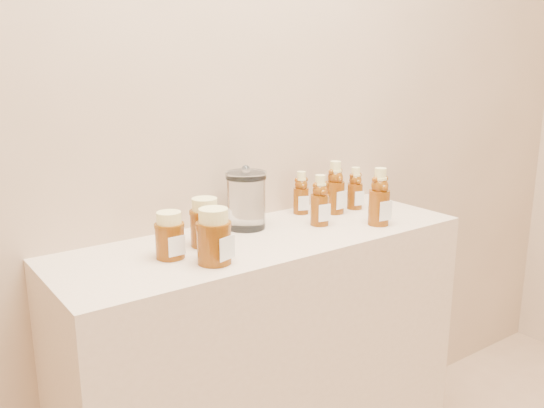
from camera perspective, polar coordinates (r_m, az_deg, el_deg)
wall_back at (r=1.71m, az=-4.63°, el=13.02°), size 3.50×0.02×2.70m
display_table at (r=1.81m, az=-0.56°, el=-16.95°), size 1.20×0.40×0.90m
bear_bottle_back_left at (r=1.84m, az=2.91°, el=1.40°), size 0.07×0.07×0.15m
bear_bottle_back_mid at (r=1.85m, az=6.27°, el=1.98°), size 0.07×0.07×0.19m
bear_bottle_back_right at (r=1.91m, az=8.24°, el=1.84°), size 0.06×0.06×0.16m
bear_bottle_front_left at (r=1.71m, az=4.77°, el=0.70°), size 0.07×0.07×0.17m
bear_bottle_front_right at (r=1.73m, az=10.60°, el=1.08°), size 0.07×0.07×0.20m
honey_jar_left at (r=1.45m, az=-10.11°, el=-3.05°), size 0.08×0.08×0.12m
honey_jar_back at (r=1.53m, az=-6.65°, el=-1.80°), size 0.10×0.10×0.13m
honey_jar_front at (r=1.40m, az=-5.77°, el=-3.18°), size 0.11×0.11×0.14m
glass_canister at (r=1.67m, az=-2.57°, el=0.62°), size 0.13×0.13×0.18m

